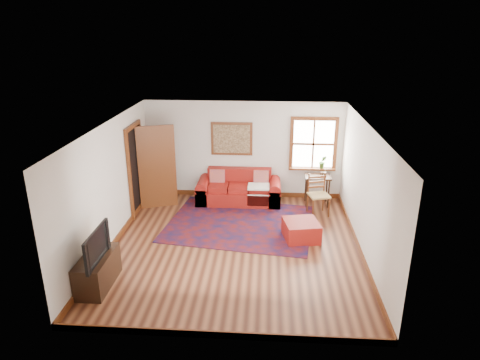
# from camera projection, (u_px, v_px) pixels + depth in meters

# --- Properties ---
(ground) EXTENTS (5.50, 5.50, 0.00)m
(ground) POSITION_uv_depth(u_px,v_px,m) (235.00, 246.00, 8.74)
(ground) COLOR #441F12
(ground) RESTS_ON ground
(room_envelope) EXTENTS (5.04, 5.54, 2.52)m
(room_envelope) POSITION_uv_depth(u_px,v_px,m) (235.00, 169.00, 8.19)
(room_envelope) COLOR silver
(room_envelope) RESTS_ON ground
(window) EXTENTS (1.18, 0.20, 1.38)m
(window) POSITION_uv_depth(u_px,v_px,m) (314.00, 150.00, 10.71)
(window) COLOR white
(window) RESTS_ON ground
(doorway) EXTENTS (0.89, 1.08, 2.14)m
(doorway) POSITION_uv_depth(u_px,v_px,m) (149.00, 167.00, 10.18)
(doorway) COLOR black
(doorway) RESTS_ON ground
(framed_artwork) EXTENTS (1.05, 0.07, 0.85)m
(framed_artwork) POSITION_uv_depth(u_px,v_px,m) (232.00, 139.00, 10.77)
(framed_artwork) COLOR brown
(framed_artwork) RESTS_ON ground
(persian_rug) EXTENTS (3.51, 2.96, 0.02)m
(persian_rug) POSITION_uv_depth(u_px,v_px,m) (240.00, 223.00, 9.73)
(persian_rug) COLOR #5D100D
(persian_rug) RESTS_ON ground
(red_leather_sofa) EXTENTS (2.10, 0.87, 0.82)m
(red_leather_sofa) POSITION_uv_depth(u_px,v_px,m) (239.00, 192.00, 10.84)
(red_leather_sofa) COLOR maroon
(red_leather_sofa) RESTS_ON ground
(red_ottoman) EXTENTS (0.82, 0.82, 0.40)m
(red_ottoman) POSITION_uv_depth(u_px,v_px,m) (301.00, 230.00, 8.97)
(red_ottoman) COLOR maroon
(red_ottoman) RESTS_ON ground
(side_table) EXTENTS (0.63, 0.47, 0.75)m
(side_table) POSITION_uv_depth(u_px,v_px,m) (318.00, 181.00, 10.56)
(side_table) COLOR black
(side_table) RESTS_ON ground
(ladder_back_chair) EXTENTS (0.56, 0.54, 0.98)m
(ladder_back_chair) POSITION_uv_depth(u_px,v_px,m) (318.00, 193.00, 10.07)
(ladder_back_chair) COLOR tan
(ladder_back_chair) RESTS_ON ground
(media_cabinet) EXTENTS (0.47, 1.04, 0.57)m
(media_cabinet) POSITION_uv_depth(u_px,v_px,m) (97.00, 271.00, 7.33)
(media_cabinet) COLOR black
(media_cabinet) RESTS_ON ground
(television) EXTENTS (0.13, 0.98, 0.56)m
(television) POSITION_uv_depth(u_px,v_px,m) (91.00, 246.00, 7.00)
(television) COLOR black
(television) RESTS_ON media_cabinet
(candle_hurricane) EXTENTS (0.12, 0.12, 0.18)m
(candle_hurricane) POSITION_uv_depth(u_px,v_px,m) (107.00, 241.00, 7.58)
(candle_hurricane) COLOR silver
(candle_hurricane) RESTS_ON media_cabinet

